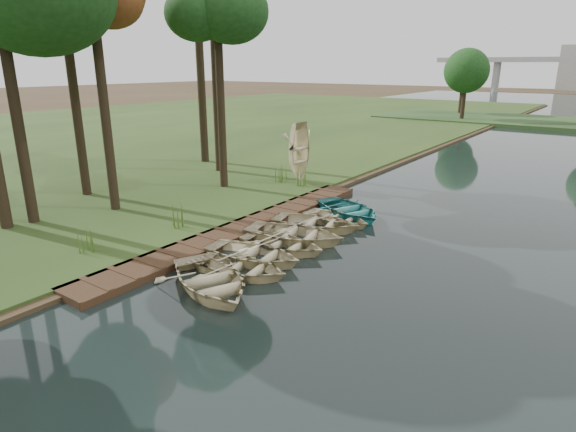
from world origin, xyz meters
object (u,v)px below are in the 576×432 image
Objects in this scene: rowboat_0 at (210,278)px; rowboat_1 at (240,265)px; rowboat_2 at (253,252)px; boardwalk at (245,228)px; stored_rowboat at (300,176)px.

rowboat_1 is at bearing 24.44° from rowboat_0.
rowboat_0 is 2.53m from rowboat_2.
rowboat_0 reaches higher than rowboat_2.
boardwalk is at bearing 28.36° from rowboat_1.
rowboat_0 is at bearing -60.21° from boardwalk.
rowboat_1 is 1.16m from rowboat_2.
stored_rowboat is at bearing 17.38° from rowboat_2.
stored_rowboat reaches higher than rowboat_0.
rowboat_2 is 11.24m from stored_rowboat.
boardwalk is 8.11m from stored_rowboat.
boardwalk is 4.72× the size of stored_rowboat.
boardwalk is at bearing -159.42° from stored_rowboat.
stored_rowboat is at bearing 14.87° from rowboat_1.
rowboat_0 is 1.17× the size of stored_rowboat.
rowboat_2 is 1.06× the size of stored_rowboat.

